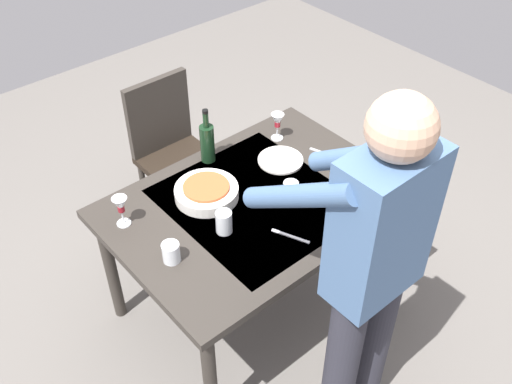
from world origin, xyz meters
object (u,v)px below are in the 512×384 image
wine_bottle (207,142)px  dinner_plate_near (281,160)px  water_cup_near_left (291,190)px  water_cup_far_left (224,222)px  serving_bowl_pasta (207,192)px  water_cup_near_right (171,252)px  wine_glass_left (121,206)px  dinner_plate_far (358,181)px  dining_table (256,212)px  wine_glass_right (277,122)px  person_server (370,267)px  chair_near (171,145)px

wine_bottle → dinner_plate_near: wine_bottle is taller
water_cup_near_left → dinner_plate_near: (-0.15, -0.24, -0.04)m
dinner_plate_near → water_cup_far_left: bearing=21.8°
serving_bowl_pasta → dinner_plate_near: size_ratio=1.30×
serving_bowl_pasta → water_cup_near_right: bearing=32.6°
water_cup_near_left → serving_bowl_pasta: size_ratio=0.29×
wine_bottle → wine_glass_left: size_ratio=1.96×
water_cup_near_right → serving_bowl_pasta: size_ratio=0.30×
water_cup_near_right → dinner_plate_far: water_cup_near_right is taller
dining_table → dinner_plate_far: size_ratio=5.86×
wine_bottle → wine_glass_left: bearing=12.9°
water_cup_near_right → wine_glass_right: bearing=-158.5°
wine_bottle → dinner_plate_far: 0.76m
wine_glass_left → water_cup_far_left: bearing=133.6°
wine_glass_right → dinner_plate_near: 0.22m
dinner_plate_far → wine_glass_right: bearing=-83.6°
water_cup_near_left → dinner_plate_near: 0.28m
water_cup_near_right → serving_bowl_pasta: water_cup_near_right is taller
water_cup_near_left → water_cup_far_left: size_ratio=0.82×
wine_glass_left → dinner_plate_near: wine_glass_left is taller
wine_bottle → water_cup_far_left: wine_bottle is taller
wine_bottle → water_cup_near_right: bearing=40.4°
water_cup_near_left → water_cup_far_left: (0.37, -0.02, 0.01)m
dinner_plate_far → serving_bowl_pasta: bearing=-31.7°
wine_glass_left → person_server: bearing=114.5°
person_server → water_cup_far_left: 0.71m
serving_bowl_pasta → dinner_plate_far: serving_bowl_pasta is taller
dining_table → chair_near: (-0.09, -0.86, -0.13)m
person_server → wine_glass_right: person_server is taller
wine_bottle → water_cup_near_right: 0.70m
dinner_plate_near → person_server: bearing=66.8°
wine_glass_right → serving_bowl_pasta: (0.57, 0.14, -0.07)m
water_cup_far_left → serving_bowl_pasta: size_ratio=0.36×
wine_bottle → dinner_plate_far: bearing=126.2°
water_cup_near_right → wine_bottle: bearing=-139.6°
person_server → water_cup_far_left: size_ratio=15.70×
water_cup_far_left → dinner_plate_far: 0.72m
person_server → chair_near: bearing=-96.4°
person_server → dinner_plate_far: 0.80m
wine_bottle → wine_glass_right: bearing=167.1°
serving_bowl_pasta → dinner_plate_near: serving_bowl_pasta is taller
dining_table → water_cup_near_right: water_cup_near_right is taller
person_server → wine_bottle: size_ratio=5.71×
chair_near → person_server: size_ratio=0.54×
serving_bowl_pasta → dinner_plate_near: (-0.45, 0.02, -0.03)m
chair_near → wine_bottle: (0.07, 0.47, 0.31)m
water_cup_near_right → dinner_plate_far: (-0.98, 0.16, -0.04)m
water_cup_far_left → dinner_plate_far: bearing=167.6°
water_cup_near_left → water_cup_near_right: size_ratio=0.98×
person_server → dinner_plate_far: bearing=-136.9°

